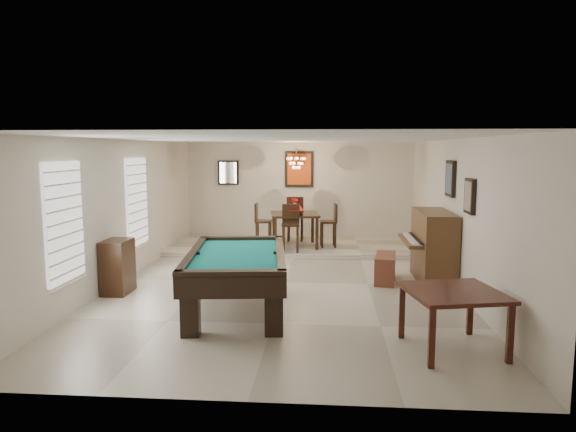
# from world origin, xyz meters

# --- Properties ---
(ground_plane) EXTENTS (6.00, 9.00, 0.02)m
(ground_plane) POSITION_xyz_m (0.00, 0.00, -0.01)
(ground_plane) COLOR beige
(wall_back) EXTENTS (6.00, 0.04, 2.60)m
(wall_back) POSITION_xyz_m (0.00, 4.50, 1.30)
(wall_back) COLOR silver
(wall_back) RESTS_ON ground_plane
(wall_front) EXTENTS (6.00, 0.04, 2.60)m
(wall_front) POSITION_xyz_m (0.00, -4.50, 1.30)
(wall_front) COLOR silver
(wall_front) RESTS_ON ground_plane
(wall_left) EXTENTS (0.04, 9.00, 2.60)m
(wall_left) POSITION_xyz_m (-3.00, 0.00, 1.30)
(wall_left) COLOR silver
(wall_left) RESTS_ON ground_plane
(wall_right) EXTENTS (0.04, 9.00, 2.60)m
(wall_right) POSITION_xyz_m (3.00, 0.00, 1.30)
(wall_right) COLOR silver
(wall_right) RESTS_ON ground_plane
(ceiling) EXTENTS (6.00, 9.00, 0.04)m
(ceiling) POSITION_xyz_m (0.00, 0.00, 2.60)
(ceiling) COLOR white
(ceiling) RESTS_ON wall_back
(dining_step) EXTENTS (6.00, 2.50, 0.12)m
(dining_step) POSITION_xyz_m (0.00, 3.25, 0.06)
(dining_step) COLOR beige
(dining_step) RESTS_ON ground_plane
(window_left_front) EXTENTS (0.06, 1.00, 1.70)m
(window_left_front) POSITION_xyz_m (-2.97, -2.20, 1.40)
(window_left_front) COLOR white
(window_left_front) RESTS_ON wall_left
(window_left_rear) EXTENTS (0.06, 1.00, 1.70)m
(window_left_rear) POSITION_xyz_m (-2.97, 0.60, 1.40)
(window_left_rear) COLOR white
(window_left_rear) RESTS_ON wall_left
(pool_table) EXTENTS (1.69, 2.75, 0.87)m
(pool_table) POSITION_xyz_m (-0.59, -1.70, 0.43)
(pool_table) COLOR black
(pool_table) RESTS_ON ground_plane
(square_table) EXTENTS (1.28, 1.28, 0.74)m
(square_table) POSITION_xyz_m (2.28, -3.02, 0.37)
(square_table) COLOR #35140D
(square_table) RESTS_ON ground_plane
(upright_piano) EXTENTS (0.88, 1.57, 1.30)m
(upright_piano) POSITION_xyz_m (2.54, 0.26, 0.65)
(upright_piano) COLOR brown
(upright_piano) RESTS_ON ground_plane
(piano_bench) EXTENTS (0.48, 0.94, 0.50)m
(piano_bench) POSITION_xyz_m (1.83, 0.21, 0.25)
(piano_bench) COLOR brown
(piano_bench) RESTS_ON ground_plane
(apothecary_chest) EXTENTS (0.41, 0.61, 0.91)m
(apothecary_chest) POSITION_xyz_m (-2.78, -0.90, 0.46)
(apothecary_chest) COLOR black
(apothecary_chest) RESTS_ON ground_plane
(dining_table) EXTENTS (1.24, 1.24, 0.91)m
(dining_table) POSITION_xyz_m (-0.02, 2.91, 0.58)
(dining_table) COLOR black
(dining_table) RESTS_ON dining_step
(flower_vase) EXTENTS (0.15, 0.15, 0.25)m
(flower_vase) POSITION_xyz_m (-0.02, 2.91, 1.16)
(flower_vase) COLOR #A51E0E
(flower_vase) RESTS_ON dining_table
(dining_chair_south) EXTENTS (0.41, 0.41, 1.07)m
(dining_chair_south) POSITION_xyz_m (-0.07, 2.25, 0.65)
(dining_chair_south) COLOR black
(dining_chair_south) RESTS_ON dining_step
(dining_chair_north) EXTENTS (0.42, 0.42, 1.13)m
(dining_chair_north) POSITION_xyz_m (-0.05, 3.71, 0.68)
(dining_chair_north) COLOR black
(dining_chair_north) RESTS_ON dining_step
(dining_chair_west) EXTENTS (0.39, 0.39, 1.02)m
(dining_chair_west) POSITION_xyz_m (-0.77, 2.91, 0.63)
(dining_chair_west) COLOR black
(dining_chair_west) RESTS_ON dining_step
(dining_chair_east) EXTENTS (0.42, 0.42, 1.03)m
(dining_chair_east) POSITION_xyz_m (0.78, 2.92, 0.64)
(dining_chair_east) COLOR black
(dining_chair_east) RESTS_ON dining_step
(chandelier) EXTENTS (0.44, 0.44, 0.60)m
(chandelier) POSITION_xyz_m (0.00, 3.20, 2.20)
(chandelier) COLOR #FFE5B2
(chandelier) RESTS_ON ceiling
(back_painting) EXTENTS (0.75, 0.06, 0.95)m
(back_painting) POSITION_xyz_m (0.00, 4.46, 1.90)
(back_painting) COLOR #D84C14
(back_painting) RESTS_ON wall_back
(back_mirror) EXTENTS (0.55, 0.06, 0.65)m
(back_mirror) POSITION_xyz_m (-1.90, 4.46, 1.80)
(back_mirror) COLOR white
(back_mirror) RESTS_ON wall_back
(right_picture_upper) EXTENTS (0.06, 0.55, 0.65)m
(right_picture_upper) POSITION_xyz_m (2.96, 0.30, 1.90)
(right_picture_upper) COLOR slate
(right_picture_upper) RESTS_ON wall_right
(right_picture_lower) EXTENTS (0.06, 0.45, 0.55)m
(right_picture_lower) POSITION_xyz_m (2.96, -1.00, 1.70)
(right_picture_lower) COLOR gray
(right_picture_lower) RESTS_ON wall_right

